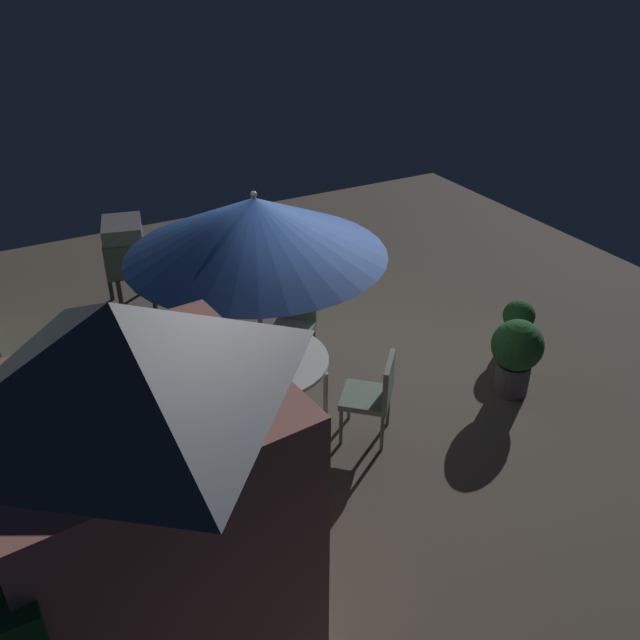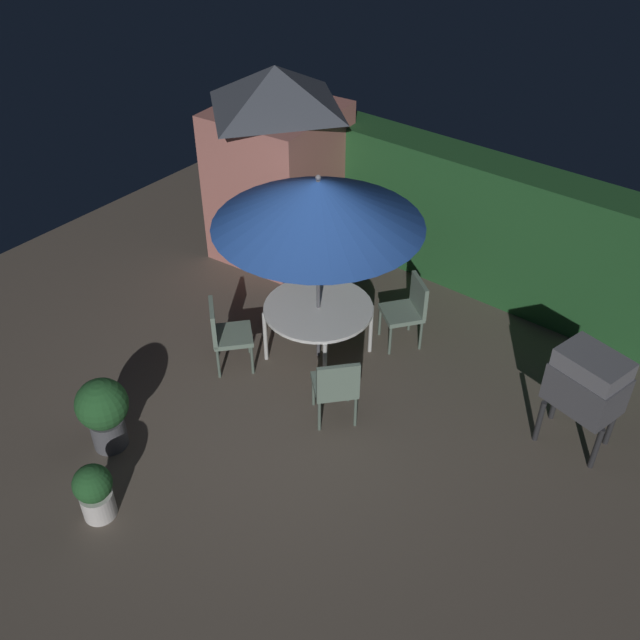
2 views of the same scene
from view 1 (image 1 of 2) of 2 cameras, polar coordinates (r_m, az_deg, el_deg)
ground_plane at (r=7.51m, az=0.84°, el=-5.15°), size 11.00×11.00×0.00m
garden_shed at (r=4.25m, az=-14.78°, el=-14.76°), size 1.78×1.88×2.76m
patio_table at (r=6.58m, az=-4.92°, el=-3.70°), size 1.31×1.31×0.74m
patio_umbrella at (r=5.91m, az=-5.53°, el=7.91°), size 2.34×2.34×2.44m
bbq_grill at (r=8.95m, az=-16.27°, el=5.93°), size 0.80×0.65×1.20m
chair_near_shed at (r=5.80m, az=-10.03°, el=-11.57°), size 0.65×0.65×0.90m
chair_far_side at (r=6.46m, az=4.69°, el=-6.17°), size 0.65×0.65×0.90m
chair_toward_hedge at (r=7.60m, az=-2.20°, el=-0.06°), size 0.65×0.65×0.90m
chair_toward_house at (r=7.01m, az=-14.03°, el=-3.89°), size 0.65×0.65×0.90m
potted_plant_by_shed at (r=8.24m, az=16.46°, el=-0.28°), size 0.37×0.37×0.63m
potted_plant_by_grill at (r=7.36m, az=16.35°, el=-2.68°), size 0.55×0.55×0.87m
person_in_red at (r=5.69m, az=-9.85°, el=-9.06°), size 0.41×0.41×1.26m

